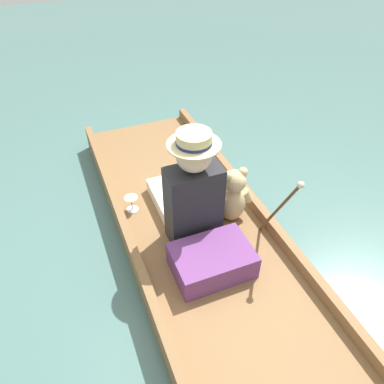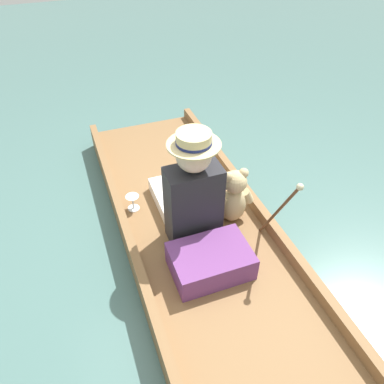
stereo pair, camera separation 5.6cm
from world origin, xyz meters
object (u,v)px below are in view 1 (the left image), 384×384
(seated_person, at_px, (189,193))
(walking_cane, at_px, (282,205))
(wine_glass, at_px, (131,201))
(teddy_bear, at_px, (233,196))

(seated_person, height_order, walking_cane, seated_person)
(wine_glass, bearing_deg, seated_person, -45.26)
(teddy_bear, xyz_separation_m, wine_glass, (-0.67, 0.37, -0.12))
(seated_person, height_order, wine_glass, seated_person)
(wine_glass, xyz_separation_m, walking_cane, (0.82, -0.75, 0.31))
(seated_person, relative_size, wine_glass, 6.86)
(wine_glass, bearing_deg, teddy_bear, -28.73)
(teddy_bear, bearing_deg, seated_person, 175.60)
(seated_person, distance_m, teddy_bear, 0.35)
(seated_person, distance_m, wine_glass, 0.54)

